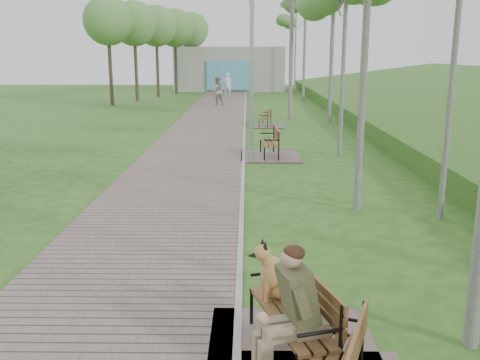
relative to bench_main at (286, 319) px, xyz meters
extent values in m
cube|color=#6D5E58|center=(-2.31, 16.15, -0.47)|extent=(3.50, 67.00, 0.04)
cube|color=#999993|center=(-0.56, 16.15, -0.47)|extent=(0.10, 67.00, 0.05)
cube|color=#9E9E99|center=(-2.06, 45.65, 1.51)|extent=(10.00, 5.00, 4.00)
cube|color=#5BA1CB|center=(-2.06, 43.05, 1.01)|extent=(4.00, 0.20, 2.60)
cube|color=#6D5E58|center=(0.10, 0.05, -0.47)|extent=(2.00, 2.22, 0.04)
cube|color=brown|center=(0.05, 0.05, 0.01)|extent=(0.96, 1.74, 0.04)
cube|color=brown|center=(0.30, 0.13, 0.31)|extent=(0.52, 1.60, 0.37)
cube|color=brown|center=(0.57, -1.00, 0.23)|extent=(0.55, 1.43, 0.33)
cube|color=#6D5E58|center=(0.34, 12.26, -0.47)|extent=(1.98, 2.20, 0.04)
cube|color=brown|center=(0.29, 12.26, 0.00)|extent=(0.59, 1.67, 0.04)
cube|color=brown|center=(0.56, 12.27, 0.30)|extent=(0.14, 1.65, 0.36)
cube|color=#6D5E58|center=(0.46, 20.10, -0.47)|extent=(1.69, 1.88, 0.04)
cube|color=brown|center=(0.41, 20.10, -0.07)|extent=(0.65, 1.46, 0.04)
cube|color=brown|center=(0.64, 20.06, 0.19)|extent=(0.27, 1.40, 0.31)
cylinder|color=#9C9FA4|center=(-0.31, 11.47, -0.33)|extent=(0.22, 0.22, 0.33)
cylinder|color=#9C9FA4|center=(-0.31, 11.47, 2.23)|extent=(0.13, 0.13, 5.44)
cylinder|color=#9C9FA4|center=(-0.27, 20.38, -0.32)|extent=(0.23, 0.23, 0.34)
cylinder|color=#9C9FA4|center=(-0.27, 20.38, 2.36)|extent=(0.14, 0.14, 5.70)
cylinder|color=#9C9FA4|center=(-0.27, 20.38, 5.27)|extent=(0.21, 0.21, 0.29)
imported|color=white|center=(-2.05, 38.77, 0.45)|extent=(0.73, 0.52, 1.88)
imported|color=gray|center=(-2.46, 30.57, 0.46)|extent=(1.14, 1.04, 1.91)
cylinder|color=silver|center=(2.01, 6.01, 3.53)|extent=(0.17, 0.17, 8.05)
cylinder|color=silver|center=(3.65, 5.37, 3.58)|extent=(0.16, 0.16, 8.15)
cylinder|color=silver|center=(2.72, 12.53, 2.64)|extent=(0.15, 0.15, 6.27)
cylinder|color=silver|center=(3.68, 21.31, 4.01)|extent=(0.19, 0.19, 9.01)
cylinder|color=silver|center=(1.84, 22.99, 4.76)|extent=(0.20, 0.20, 10.51)
cylinder|color=silver|center=(3.67, 33.96, 4.46)|extent=(0.20, 0.20, 9.90)
cylinder|color=silver|center=(3.70, 41.81, 3.80)|extent=(0.15, 0.15, 8.59)
ellipsoid|color=#609246|center=(3.70, 41.81, 6.55)|extent=(2.24, 2.24, 3.78)
camera|label=1|loc=(-0.45, -5.54, 2.94)|focal=40.00mm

